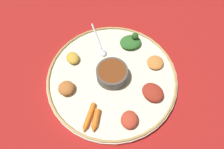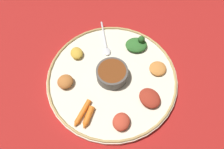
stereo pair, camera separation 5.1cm
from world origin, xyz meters
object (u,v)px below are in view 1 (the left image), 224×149
object	(u,v)px
spoon	(100,45)
greens_pile	(131,41)
center_bowl	(112,73)
carrot_outer	(96,120)
carrot_near_spoon	(89,117)

from	to	relation	value
spoon	greens_pile	world-z (taller)	greens_pile
center_bowl	greens_pile	xyz separation A→B (m)	(0.08, 0.13, -0.01)
spoon	carrot_outer	distance (m)	0.29
center_bowl	carrot_outer	world-z (taller)	center_bowl
spoon	carrot_outer	bearing A→B (deg)	-94.02
carrot_outer	carrot_near_spoon	bearing A→B (deg)	150.85
greens_pile	carrot_outer	size ratio (longest dim) A/B	1.21
center_bowl	spoon	world-z (taller)	center_bowl
center_bowl	greens_pile	bearing A→B (deg)	60.11
greens_pile	carrot_near_spoon	size ratio (longest dim) A/B	0.94
center_bowl	spoon	xyz separation A→B (m)	(-0.04, 0.13, -0.02)
center_bowl	carrot_outer	bearing A→B (deg)	-110.92
spoon	carrot_near_spoon	world-z (taller)	carrot_near_spoon
greens_pile	carrot_near_spoon	world-z (taller)	greens_pile
spoon	greens_pile	size ratio (longest dim) A/B	1.80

